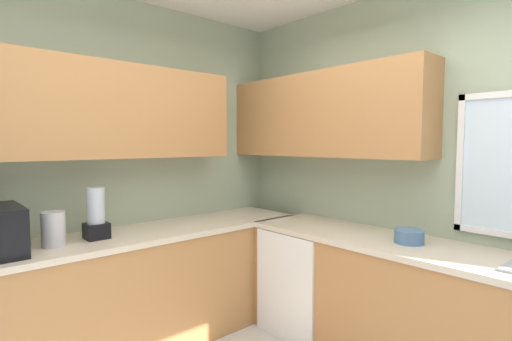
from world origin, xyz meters
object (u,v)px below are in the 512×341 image
object	(u,v)px
kettle	(53,229)
bowl	(409,236)
blender_appliance	(96,216)
dishwasher	(308,279)

from	to	relation	value
kettle	bowl	bearing A→B (deg)	50.25
kettle	blender_appliance	world-z (taller)	blender_appliance
dishwasher	bowl	distance (m)	1.00
dishwasher	kettle	bearing A→B (deg)	-109.91
kettle	bowl	xyz separation A→B (m)	(1.49, 1.80, -0.07)
kettle	bowl	world-z (taller)	kettle
dishwasher	kettle	distance (m)	1.97
dishwasher	bowl	xyz separation A→B (m)	(0.85, 0.03, 0.52)
blender_appliance	kettle	bearing A→B (deg)	-85.87
kettle	blender_appliance	bearing A→B (deg)	94.13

